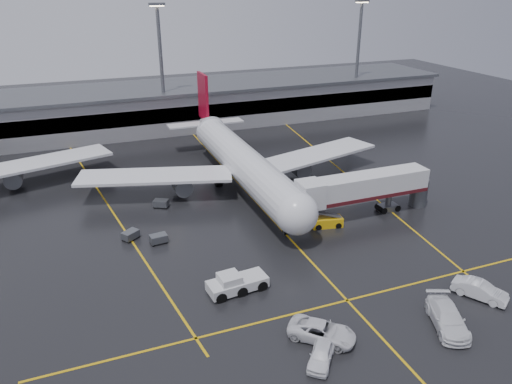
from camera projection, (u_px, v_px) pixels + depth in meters
name	position (u px, v px, depth m)	size (l,w,h in m)	color
ground	(264.00, 211.00, 67.33)	(220.00, 220.00, 0.00)	black
apron_line_centre	(264.00, 211.00, 67.32)	(0.25, 90.00, 0.02)	gold
apron_line_stop	(347.00, 300.00, 48.51)	(60.00, 0.25, 0.02)	gold
apron_line_left	(108.00, 205.00, 69.24)	(0.25, 70.00, 0.02)	gold
apron_line_right	(341.00, 170.00, 81.83)	(0.25, 70.00, 0.02)	gold
terminal	(182.00, 105.00, 106.58)	(122.00, 19.00, 8.60)	gray
light_mast_mid	(161.00, 62.00, 95.79)	(3.00, 1.20, 25.45)	#595B60
light_mast_right	(358.00, 51.00, 110.70)	(3.00, 1.20, 25.45)	#595B60
main_airliner	(240.00, 160.00, 73.94)	(48.80, 45.60, 14.10)	silver
jet_bridge	(364.00, 189.00, 64.56)	(19.90, 3.40, 6.05)	silver
pushback_tractor	(236.00, 283.00, 49.70)	(6.36, 3.17, 2.20)	silver
belt_loader	(327.00, 222.00, 62.94)	(4.24, 2.49, 2.53)	#E7AD0D
service_van_a	(322.00, 331.00, 42.99)	(2.76, 5.99, 1.67)	white
service_van_b	(448.00, 318.00, 44.55)	(2.66, 6.53, 1.90)	white
service_van_c	(480.00, 290.00, 48.64)	(1.84, 5.28, 1.74)	silver
service_van_d	(321.00, 354.00, 40.47)	(1.80, 4.48, 1.53)	white
baggage_cart_a	(159.00, 238.00, 58.89)	(2.13, 1.51, 1.12)	#595B60
baggage_cart_b	(130.00, 235.00, 59.76)	(2.38, 2.23, 1.12)	#595B60
baggage_cart_c	(161.00, 203.00, 68.22)	(2.38, 2.12, 1.12)	#595B60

